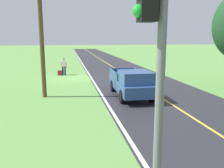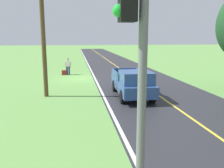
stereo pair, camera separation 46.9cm
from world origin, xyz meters
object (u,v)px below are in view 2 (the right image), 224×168
at_px(traffic_light_mast, 134,55).
at_px(utility_pole_roadside, 43,31).
at_px(suitcase_carried, 64,73).
at_px(hitchhiker_walking, 68,65).
at_px(pickup_truck_passing, 133,83).

bearing_deg(traffic_light_mast, utility_pole_roadside, -75.93).
xyz_separation_m(suitcase_carried, traffic_light_mast, (-2.22, 21.04, 3.31)).
xyz_separation_m(hitchhiker_walking, utility_pole_roadside, (1.18, 9.24, 3.26)).
distance_m(suitcase_carried, traffic_light_mast, 21.41).
distance_m(traffic_light_mast, utility_pole_roadside, 12.28).
bearing_deg(traffic_light_mast, pickup_truck_passing, -103.68).
distance_m(hitchhiker_walking, utility_pole_roadside, 9.86).
bearing_deg(traffic_light_mast, hitchhiker_walking, -85.12).
distance_m(pickup_truck_passing, utility_pole_roadside, 6.59).
bearing_deg(traffic_light_mast, suitcase_carried, -83.97).
height_order(hitchhiker_walking, utility_pole_roadside, utility_pole_roadside).
bearing_deg(pickup_truck_passing, traffic_light_mast, 76.32).
relative_size(suitcase_carried, traffic_light_mast, 0.10).
height_order(hitchhiker_walking, suitcase_carried, hitchhiker_walking).
height_order(pickup_truck_passing, utility_pole_roadside, utility_pole_roadside).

